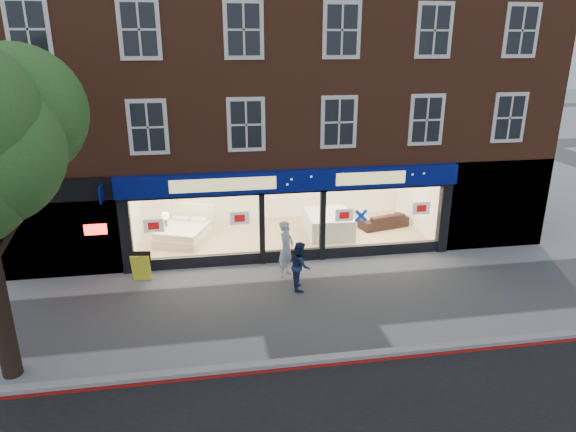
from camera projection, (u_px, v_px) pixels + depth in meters
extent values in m
plane|color=gray|center=(310.00, 302.00, 15.10)|extent=(120.00, 120.00, 0.00)
cube|color=#8C0A07|center=(337.00, 364.00, 12.21)|extent=(60.00, 0.10, 0.01)
cube|color=gray|center=(335.00, 358.00, 12.38)|extent=(60.00, 0.25, 0.12)
cube|color=tan|center=(283.00, 237.00, 19.98)|extent=(11.00, 4.50, 0.10)
cube|color=brown|center=(275.00, 58.00, 19.45)|extent=(19.00, 8.00, 6.70)
cube|color=navy|center=(294.00, 180.00, 16.82)|extent=(11.40, 0.28, 0.70)
cube|color=black|center=(292.00, 255.00, 17.91)|extent=(11.00, 0.18, 0.40)
cube|color=black|center=(126.00, 235.00, 16.66)|extent=(0.35, 0.30, 2.60)
cube|color=black|center=(443.00, 217.00, 18.38)|extent=(0.35, 0.30, 2.60)
cube|color=white|center=(196.00, 228.00, 16.92)|extent=(4.20, 0.02, 2.10)
cube|color=white|center=(384.00, 217.00, 17.93)|extent=(4.20, 0.02, 2.10)
cube|color=white|center=(292.00, 228.00, 17.76)|extent=(1.80, 0.02, 2.10)
cube|color=silver|center=(274.00, 190.00, 21.67)|extent=(11.00, 0.20, 2.60)
cube|color=#FFEAC6|center=(282.00, 173.00, 19.15)|extent=(11.00, 4.50, 0.12)
cube|color=black|center=(58.00, 226.00, 16.45)|extent=(3.80, 0.60, 3.30)
cube|color=#FF140C|center=(95.00, 229.00, 16.33)|extent=(0.70, 0.04, 0.35)
cube|color=black|center=(494.00, 204.00, 18.72)|extent=(4.00, 0.40, 3.30)
cube|color=silver|center=(184.00, 237.00, 19.34)|extent=(2.29, 2.45, 0.34)
cube|color=silver|center=(183.00, 230.00, 19.24)|extent=(2.20, 2.36, 0.25)
cube|color=silver|center=(194.00, 218.00, 20.16)|extent=(1.68, 0.77, 1.18)
cube|color=silver|center=(181.00, 218.00, 19.91)|extent=(0.71, 0.53, 0.12)
cube|color=silver|center=(199.00, 220.00, 19.76)|extent=(0.71, 0.53, 0.12)
cube|color=brown|center=(167.00, 234.00, 19.35)|extent=(0.57, 0.57, 0.55)
cube|color=silver|center=(328.00, 230.00, 20.10)|extent=(1.74, 2.17, 0.28)
cube|color=silver|center=(328.00, 224.00, 20.01)|extent=(1.74, 2.17, 0.28)
cube|color=silver|center=(329.00, 217.00, 19.92)|extent=(1.74, 2.17, 0.28)
imported|color=black|center=(383.00, 220.00, 20.77)|extent=(2.13, 1.24, 0.58)
cube|color=yellow|center=(141.00, 267.00, 16.36)|extent=(0.65, 0.47, 0.93)
imported|color=#B8BCC1|center=(286.00, 249.00, 16.54)|extent=(0.75, 0.82, 1.87)
imported|color=#192546|center=(300.00, 265.00, 15.73)|extent=(0.62, 0.78, 1.53)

